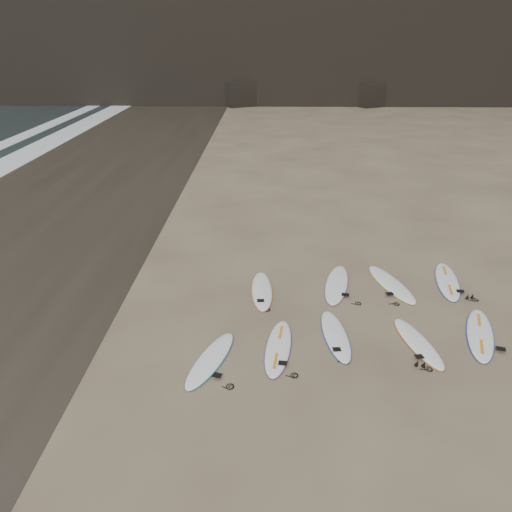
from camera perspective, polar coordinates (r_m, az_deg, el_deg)
The scene contains 11 objects.
ground at distance 13.71m, azimuth 12.72°, elevation -8.99°, with size 240.00×240.00×0.00m, color #897559.
wet_sand at distance 24.71m, azimuth -23.43°, elevation 4.87°, with size 12.00×200.00×0.01m, color #383026.
surfboard_0 at distance 12.54m, azimuth -5.22°, elevation -11.69°, with size 0.60×2.49×0.09m, color white.
surfboard_1 at distance 12.92m, azimuth 2.57°, elevation -10.37°, with size 0.61×2.56×0.09m, color white.
surfboard_2 at distance 13.53m, azimuth 9.08°, elevation -8.92°, with size 0.60×2.50×0.09m, color white.
surfboard_3 at distance 13.74m, azimuth 18.02°, elevation -9.39°, with size 0.58×2.41×0.09m, color white.
surfboard_4 at distance 14.67m, azimuth 24.24°, elevation -8.14°, with size 0.65×2.73×0.10m, color white.
surfboard_5 at distance 15.52m, azimuth 0.68°, elevation -3.94°, with size 0.61×2.55×0.09m, color white.
surfboard_6 at distance 16.09m, azimuth 9.20°, elevation -3.19°, with size 0.67×2.78×0.10m, color white.
surfboard_7 at distance 16.48m, azimuth 15.20°, elevation -3.07°, with size 0.66×2.75×0.10m, color white.
surfboard_8 at distance 17.22m, azimuth 21.02°, elevation -2.67°, with size 0.66×2.77×0.10m, color white.
Camera 1 is at (-2.73, -11.22, 7.39)m, focal length 35.00 mm.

